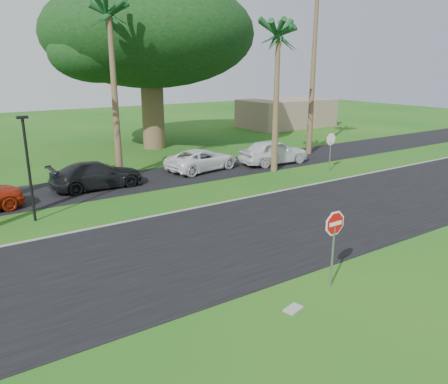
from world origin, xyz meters
name	(u,v)px	position (x,y,z in m)	size (l,w,h in m)	color
ground	(259,256)	(0.00, 0.00, 0.00)	(120.00, 120.00, 0.00)	#155515
road	(228,238)	(0.00, 2.00, 0.01)	(120.00, 8.00, 0.02)	black
parking_strip	(129,182)	(0.00, 12.50, 0.01)	(120.00, 5.00, 0.02)	black
curb	(180,211)	(0.00, 6.05, 0.03)	(120.00, 0.12, 0.06)	gray
stop_sign_near	(334,234)	(0.50, -3.00, 1.77)	(1.05, 0.07, 2.62)	gray
stop_sign_far	(331,144)	(12.00, 8.00, 1.77)	(1.05, 0.07, 2.62)	gray
palm_center	(109,19)	(0.00, 14.00, 9.16)	(5.00, 5.00, 10.50)	brown
palm_right_near	(278,39)	(9.00, 10.00, 8.19)	(5.00, 5.00, 9.50)	brown
canopy_tree	(149,35)	(6.00, 22.00, 8.95)	(16.50, 16.50, 13.12)	brown
streetlight_right	(28,162)	(-6.00, 8.50, 2.65)	(0.45, 0.25, 4.64)	black
building_far	(286,113)	(24.00, 26.00, 1.50)	(10.00, 6.00, 3.00)	gray
car_dark	(97,175)	(-1.96, 12.24, 0.74)	(2.08, 5.11, 1.48)	black
car_minivan	(202,160)	(5.16, 12.73, 0.70)	(2.31, 5.01, 1.39)	white
car_pickup	(274,152)	(10.35, 11.68, 0.85)	(2.01, 4.99, 1.70)	white
utility_slab	(293,309)	(-1.40, -3.40, 0.03)	(0.55, 0.35, 0.06)	gray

